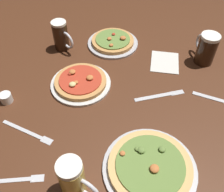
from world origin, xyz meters
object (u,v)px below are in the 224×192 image
(pizza_plate_near, at_px, (150,167))
(fork_left, at_px, (28,132))
(napkin_folded, at_px, (165,62))
(ramekin_sauce, at_px, (6,98))
(beer_mug_dark, at_px, (206,49))
(pizza_plate_side, at_px, (113,42))
(beer_mug_amber, at_px, (61,36))
(pizza_plate_far, at_px, (81,82))
(beer_mug_pale, at_px, (73,180))
(knife_spare, at_px, (160,96))
(knife_right, at_px, (218,99))
(fork_spare, at_px, (14,180))

(pizza_plate_near, distance_m, fork_left, 0.47)
(napkin_folded, bearing_deg, ramekin_sauce, -164.32)
(pizza_plate_near, height_order, napkin_folded, pizza_plate_near)
(fork_left, bearing_deg, beer_mug_dark, 24.94)
(ramekin_sauce, bearing_deg, pizza_plate_side, 37.82)
(napkin_folded, bearing_deg, beer_mug_amber, 163.14)
(beer_mug_dark, relative_size, ramekin_sauce, 3.01)
(pizza_plate_far, height_order, ramekin_sauce, pizza_plate_far)
(pizza_plate_far, xyz_separation_m, beer_mug_pale, (-0.01, -0.48, 0.06))
(ramekin_sauce, distance_m, knife_spare, 0.65)
(beer_mug_pale, bearing_deg, pizza_plate_near, 12.76)
(napkin_folded, distance_m, knife_right, 0.31)
(beer_mug_amber, distance_m, knife_spare, 0.57)
(beer_mug_pale, bearing_deg, fork_left, 128.11)
(pizza_plate_near, xyz_separation_m, fork_left, (-0.43, 0.18, -0.01))
(beer_mug_dark, xyz_separation_m, beer_mug_amber, (-0.69, 0.15, 0.00))
(beer_mug_pale, height_order, ramekin_sauce, beer_mug_pale)
(beer_mug_amber, relative_size, fork_left, 0.73)
(pizza_plate_side, height_order, fork_spare, pizza_plate_side)
(beer_mug_dark, xyz_separation_m, ramekin_sauce, (-0.90, -0.20, -0.05))
(pizza_plate_near, bearing_deg, fork_left, 157.19)
(fork_left, bearing_deg, pizza_plate_near, -22.81)
(knife_right, bearing_deg, knife_spare, 170.62)
(fork_left, bearing_deg, knife_spare, 15.63)
(beer_mug_dark, relative_size, fork_spare, 0.72)
(beer_mug_dark, relative_size, knife_spare, 0.68)
(ramekin_sauce, relative_size, knife_spare, 0.22)
(napkin_folded, height_order, fork_left, napkin_folded)
(fork_left, bearing_deg, beer_mug_amber, 78.85)
(pizza_plate_far, bearing_deg, fork_spare, -116.54)
(knife_right, bearing_deg, napkin_folded, 123.48)
(pizza_plate_near, distance_m, beer_mug_amber, 0.78)
(napkin_folded, height_order, fork_spare, napkin_folded)
(ramekin_sauce, height_order, fork_left, ramekin_sauce)
(beer_mug_pale, bearing_deg, beer_mug_dark, 45.07)
(beer_mug_dark, bearing_deg, beer_mug_pale, -134.93)
(pizza_plate_side, bearing_deg, knife_spare, -65.73)
(beer_mug_dark, xyz_separation_m, beer_mug_pale, (-0.60, -0.61, 0.01))
(pizza_plate_near, xyz_separation_m, ramekin_sauce, (-0.55, 0.35, 0.00))
(pizza_plate_far, xyz_separation_m, knife_spare, (0.34, -0.09, -0.01))
(ramekin_sauce, height_order, knife_spare, ramekin_sauce)
(ramekin_sauce, xyz_separation_m, knife_spare, (0.65, -0.02, -0.02))
(pizza_plate_near, bearing_deg, knife_right, 40.55)
(beer_mug_amber, relative_size, ramekin_sauce, 3.02)
(knife_right, distance_m, knife_spare, 0.24)
(fork_spare, bearing_deg, pizza_plate_near, 0.85)
(ramekin_sauce, relative_size, knife_right, 0.26)
(ramekin_sauce, bearing_deg, fork_spare, -75.41)
(pizza_plate_side, xyz_separation_m, beer_mug_pale, (-0.18, -0.77, 0.06))
(ramekin_sauce, xyz_separation_m, fork_spare, (0.09, -0.36, -0.02))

